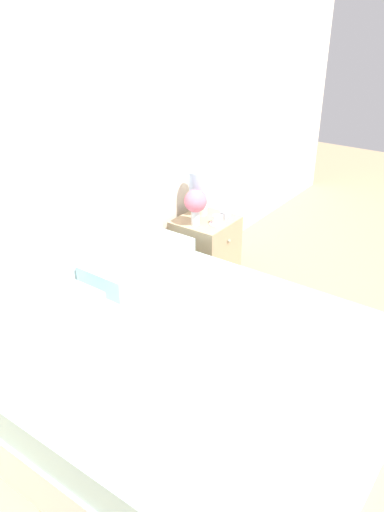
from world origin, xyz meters
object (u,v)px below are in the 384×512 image
object	(u,v)px
table_lamp	(201,185)
alarm_clock	(226,214)
nightstand	(205,252)
teacup	(217,220)
bed	(180,370)
flower_vase	(196,203)

from	to	relation	value
table_lamp	alarm_clock	bearing A→B (deg)	-73.96
nightstand	alarm_clock	xyz separation A→B (m)	(0.12, -0.11, 0.31)
table_lamp	teacup	distance (m)	0.31
table_lamp	alarm_clock	distance (m)	0.30
bed	teacup	world-z (taller)	bed
nightstand	flower_vase	distance (m)	0.47
alarm_clock	bed	bearing A→B (deg)	-157.02
nightstand	table_lamp	xyz separation A→B (m)	(0.06, 0.09, 0.52)
table_lamp	teacup	xyz separation A→B (m)	(-0.08, -0.21, -0.22)
teacup	alarm_clock	distance (m)	0.13
nightstand	bed	bearing A→B (deg)	-151.18
nightstand	teacup	size ratio (longest dim) A/B	4.56
nightstand	flower_vase	bearing A→B (deg)	177.36
bed	alarm_clock	size ratio (longest dim) A/B	22.19
table_lamp	flower_vase	size ratio (longest dim) A/B	1.29
table_lamp	alarm_clock	xyz separation A→B (m)	(0.06, -0.19, -0.22)
flower_vase	teacup	distance (m)	0.22
flower_vase	alarm_clock	size ratio (longest dim) A/B	3.10
flower_vase	teacup	size ratio (longest dim) A/B	2.24
bed	alarm_clock	world-z (taller)	bed
bed	alarm_clock	bearing A→B (deg)	22.98
teacup	alarm_clock	world-z (taller)	teacup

